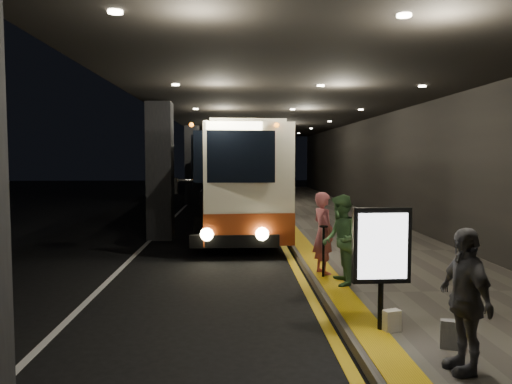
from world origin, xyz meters
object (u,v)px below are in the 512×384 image
object	(u,v)px
info_sign	(382,248)
coach_main	(235,183)
passenger_waiting_green	(341,240)
coach_second	(239,172)
coach_third	(234,169)
stanchion_post	(323,252)
bag_plain	(392,321)
passenger_waiting_grey	(465,300)
passenger_boarding	(323,233)
bag_polka	(453,335)

from	to	relation	value
info_sign	coach_main	bearing A→B (deg)	98.75
passenger_waiting_green	info_sign	xyz separation A→B (m)	(0.04, -2.59, 0.31)
coach_second	info_sign	distance (m)	22.53
coach_third	stanchion_post	bearing A→B (deg)	-86.36
coach_second	passenger_waiting_green	world-z (taller)	coach_second
coach_third	bag_plain	bearing A→B (deg)	-86.01
passenger_waiting_green	passenger_waiting_grey	bearing A→B (deg)	13.02
coach_main	coach_third	size ratio (longest dim) A/B	1.03
coach_main	stanchion_post	size ratio (longest dim) A/B	10.78
coach_main	coach_second	distance (m)	11.27
passenger_boarding	coach_third	bearing A→B (deg)	-15.12
passenger_waiting_grey	bag_polka	xyz separation A→B (m)	(0.17, 0.66, -0.66)
coach_second	passenger_waiting_grey	size ratio (longest dim) A/B	6.96
bag_polka	info_sign	bearing A→B (deg)	134.99
passenger_waiting_grey	coach_third	bearing A→B (deg)	178.81
coach_second	bag_polka	world-z (taller)	coach_second
passenger_boarding	info_sign	size ratio (longest dim) A/B	0.99
passenger_waiting_green	coach_main	bearing A→B (deg)	-162.01
bag_polka	coach_second	bearing A→B (deg)	96.50
coach_second	info_sign	size ratio (longest dim) A/B	6.62
bag_polka	stanchion_post	xyz separation A→B (m)	(-1.00, 3.94, 0.34)
bag_plain	stanchion_post	distance (m)	3.30
coach_main	coach_second	xyz separation A→B (m)	(0.21, 11.26, 0.06)
passenger_waiting_grey	passenger_boarding	bearing A→B (deg)	-176.51
coach_third	info_sign	distance (m)	35.22
passenger_boarding	info_sign	distance (m)	3.54
bag_plain	info_sign	xyz separation A→B (m)	(-0.15, 0.05, 1.05)
coach_second	passenger_boarding	world-z (taller)	coach_second
bag_polka	bag_plain	distance (m)	0.91
coach_main	passenger_waiting_grey	bearing A→B (deg)	-81.86
coach_second	stanchion_post	distance (m)	19.34
passenger_boarding	bag_polka	size ratio (longest dim) A/B	4.67
coach_third	passenger_boarding	bearing A→B (deg)	-86.23
bag_plain	stanchion_post	bearing A→B (deg)	97.31
bag_polka	bag_plain	size ratio (longest dim) A/B	1.22
bag_polka	info_sign	xyz separation A→B (m)	(-0.74, 0.74, 1.01)
passenger_waiting_green	coach_third	bearing A→B (deg)	-171.76
passenger_boarding	stanchion_post	bearing A→B (deg)	152.15
coach_second	passenger_waiting_grey	distance (m)	23.98
coach_third	stanchion_post	size ratio (longest dim) A/B	10.46
coach_main	bag_plain	world-z (taller)	coach_main
coach_third	passenger_waiting_grey	bearing A→B (deg)	-85.50
passenger_waiting_grey	bag_plain	distance (m)	1.58
info_sign	coach_second	bearing A→B (deg)	92.87
coach_main	info_sign	distance (m)	11.38
passenger_waiting_green	info_sign	distance (m)	2.61
coach_third	passenger_boarding	xyz separation A→B (m)	(2.02, -31.63, -0.65)
passenger_waiting_green	passenger_waiting_grey	world-z (taller)	passenger_waiting_green
passenger_waiting_green	stanchion_post	size ratio (longest dim) A/B	1.66
bag_plain	stanchion_post	size ratio (longest dim) A/B	0.29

